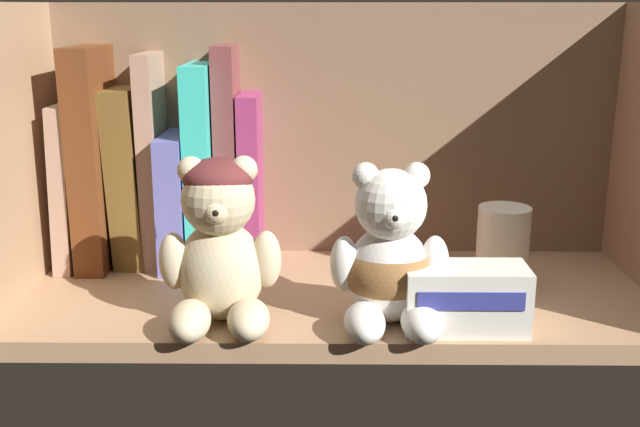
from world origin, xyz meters
TOP-DOWN VIEW (x-y plane):
  - shelf_board at (0.00, 0.00)cm, footprint 65.21×26.54cm
  - shelf_back_panel at (0.00, 13.87)cm, footprint 67.61×1.20cm
  - shelf_side_panel_left at (-33.40, 0.00)cm, footprint 1.60×28.94cm
  - book_0 at (-30.13, 10.44)cm, footprint 2.59×14.03cm
  - book_1 at (-27.29, 10.44)cm, footprint 3.29×14.71cm
  - book_2 at (-23.74, 10.44)cm, footprint 4.00×10.64cm
  - book_3 at (-20.86, 10.44)cm, footprint 1.96×10.27cm
  - book_4 at (-18.21, 10.44)cm, footprint 3.01×14.53cm
  - book_5 at (-15.12, 10.44)cm, footprint 2.84×13.69cm
  - book_6 at (-12.30, 10.44)cm, footprint 2.36×9.57cm
  - book_7 at (-9.76, 10.44)cm, footprint 2.38×9.57cm
  - teddy_bear_larger at (-11.01, -8.21)cm, footprint 11.65×11.88cm
  - teddy_bear_smaller at (4.85, -8.45)cm, footprint 11.22×11.69cm
  - pillar_candle at (17.93, 2.50)cm, footprint 5.62×5.62cm
  - small_product_box at (11.83, -9.84)cm, footprint 11.30×5.49cm

SIDE VIEW (x-z plane):
  - shelf_board at x=0.00cm, z-range 0.00..2.00cm
  - small_product_box at x=11.83cm, z-range 2.01..8.12cm
  - pillar_candle at x=17.93cm, z-range 2.00..10.48cm
  - teddy_bear_smaller at x=4.85cm, z-range 0.35..15.78cm
  - teddy_bear_larger at x=-11.01cm, z-range 1.59..17.49cm
  - book_4 at x=-18.21cm, z-range 1.99..17.23cm
  - book_0 at x=-30.13cm, z-range 1.97..20.75cm
  - book_7 at x=-9.76cm, z-range 2.00..21.63cm
  - book_2 at x=-23.74cm, z-range 1.95..22.31cm
  - book_5 at x=-15.12cm, z-range 2.00..25.01cm
  - book_3 at x=-20.86cm, z-range 2.00..26.10cm
  - book_1 at x=-27.29cm, z-range 2.00..26.90cm
  - book_6 at x=-12.30cm, z-range 2.00..26.98cm
  - shelf_back_panel at x=0.00cm, z-range 0.00..31.48cm
  - shelf_side_panel_left at x=-33.40cm, z-range 0.00..31.48cm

